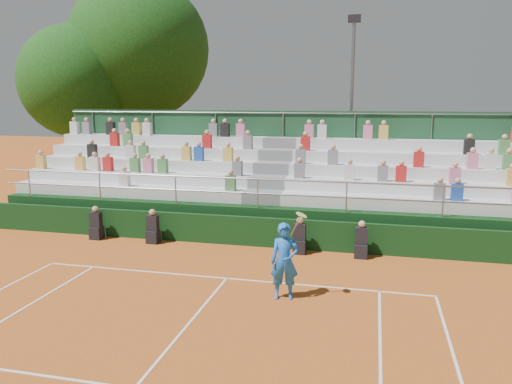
% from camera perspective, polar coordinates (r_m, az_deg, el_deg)
% --- Properties ---
extents(ground, '(90.00, 90.00, 0.00)m').
position_cam_1_polar(ground, '(14.01, -3.37, -9.84)').
color(ground, '#B9581E').
rests_on(ground, ground).
extents(courtside_wall, '(20.00, 0.15, 1.00)m').
position_cam_1_polar(courtside_wall, '(16.80, -0.24, -4.54)').
color(courtside_wall, black).
rests_on(courtside_wall, ground).
extents(line_officials, '(9.58, 0.40, 1.19)m').
position_cam_1_polar(line_officials, '(16.64, -3.90, -4.80)').
color(line_officials, black).
rests_on(line_officials, ground).
extents(grandstand, '(20.00, 5.20, 4.40)m').
position_cam_1_polar(grandstand, '(19.76, 1.99, -0.55)').
color(grandstand, black).
rests_on(grandstand, ground).
extents(tennis_player, '(0.92, 0.60, 2.22)m').
position_cam_1_polar(tennis_player, '(12.39, 3.29, -7.89)').
color(tennis_player, blue).
rests_on(tennis_player, ground).
extents(tree_west, '(6.17, 6.17, 8.93)m').
position_cam_1_polar(tree_west, '(29.93, -19.87, 11.79)').
color(tree_west, '#382114').
rests_on(tree_west, ground).
extents(tree_east, '(8.07, 8.07, 11.74)m').
position_cam_1_polar(tree_east, '(30.68, -13.25, 15.58)').
color(tree_east, '#382114').
rests_on(tree_east, ground).
extents(floodlight_mast, '(0.60, 0.25, 8.83)m').
position_cam_1_polar(floodlight_mast, '(25.27, 10.89, 10.89)').
color(floodlight_mast, gray).
rests_on(floodlight_mast, ground).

